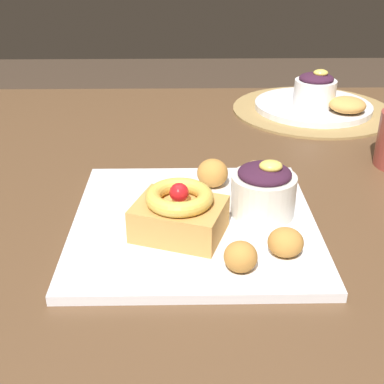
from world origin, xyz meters
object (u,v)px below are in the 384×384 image
fritter_extra (238,257)px  back_pastry (346,105)px  cake_slice (177,213)px  berry_ramekin (262,190)px  front_plate (192,223)px  fritter_middle (211,173)px  fritter_back (254,171)px  back_plate (312,106)px  back_ramekin (314,90)px  fritter_front (283,242)px

fritter_extra → back_pastry: bearing=62.8°
cake_slice → berry_ramekin: size_ratio=1.49×
front_plate → back_pastry: (0.31, 0.40, 0.03)m
cake_slice → berry_ramekin: berry_ramekin is taller
fritter_middle → fritter_extra: 0.20m
fritter_back → back_plate: fritter_back is taller
fritter_extra → back_plate: bearing=69.8°
fritter_middle → back_ramekin: (0.23, 0.35, 0.02)m
fritter_back → fritter_extra: size_ratio=0.97×
front_plate → fritter_front: size_ratio=7.52×
fritter_front → back_ramekin: bearing=73.8°
fritter_front → back_plate: 0.56m
fritter_middle → back_pastry: bearing=47.6°
fritter_middle → fritter_extra: (0.02, -0.20, -0.00)m
front_plate → back_plate: back_plate is taller
fritter_back → fritter_front: bearing=-87.3°
fritter_middle → back_plate: fritter_middle is taller
front_plate → cake_slice: size_ratio=2.47×
front_plate → fritter_back: fritter_back is taller
front_plate → back_pastry: 0.51m
cake_slice → fritter_back: bearing=52.7°
fritter_extra → cake_slice: bearing=131.5°
cake_slice → berry_ramekin: 0.12m
fritter_front → fritter_extra: (-0.05, -0.03, 0.00)m
front_plate → fritter_front: bearing=-39.0°
back_plate → fritter_front: bearing=-106.1°
fritter_front → front_plate: bearing=141.0°
front_plate → berry_ramekin: (0.09, 0.01, 0.04)m
fritter_back → fritter_middle: bearing=-165.4°
back_plate → back_ramekin: back_ramekin is taller
back_plate → fritter_back: bearing=-115.3°
fritter_middle → fritter_extra: size_ratio=1.19×
fritter_front → back_ramekin: (0.15, 0.53, 0.02)m
front_plate → back_ramekin: (0.25, 0.44, 0.04)m
cake_slice → fritter_extra: size_ratio=3.33×
front_plate → back_pastry: back_pastry is taller
fritter_front → fritter_back: 0.19m
fritter_back → fritter_extra: (-0.04, -0.22, 0.00)m
fritter_front → fritter_middle: 0.19m
berry_ramekin → fritter_extra: size_ratio=2.23×
berry_ramekin → fritter_middle: 0.10m
cake_slice → back_plate: 0.57m
berry_ramekin → fritter_extra: bearing=-108.4°
cake_slice → fritter_extra: 0.10m
front_plate → back_plate: (0.26, 0.46, 0.01)m
fritter_front → back_ramekin: size_ratio=0.49×
fritter_middle → fritter_front: bearing=-67.3°
back_ramekin → back_pastry: 0.07m
cake_slice → back_pastry: bearing=53.1°
back_ramekin → fritter_front: bearing=-106.2°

